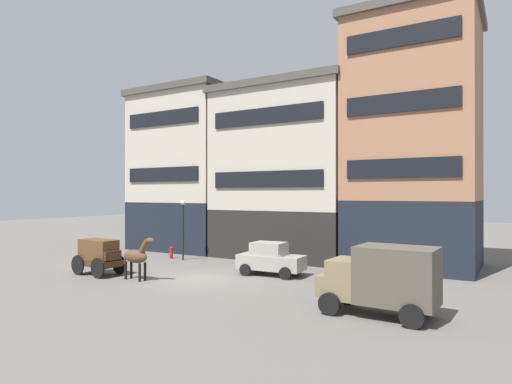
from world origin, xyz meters
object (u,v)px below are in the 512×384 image
object	(u,v)px
cargo_wagon	(99,254)
fire_hydrant_curbside	(171,252)
delivery_truck_near	(381,278)
sedan_dark	(271,259)
streetlamp_curbside	(183,221)
draft_horse	(137,256)
pedestrian_officer	(423,268)

from	to	relation	value
cargo_wagon	fire_hydrant_curbside	bearing A→B (deg)	96.28
delivery_truck_near	sedan_dark	xyz separation A→B (m)	(-7.51, 5.08, -0.51)
sedan_dark	streetlamp_curbside	size ratio (longest dim) A/B	0.92
draft_horse	streetlamp_curbside	bearing A→B (deg)	110.44
delivery_truck_near	pedestrian_officer	world-z (taller)	delivery_truck_near
pedestrian_officer	draft_horse	bearing A→B (deg)	-157.47
streetlamp_curbside	fire_hydrant_curbside	size ratio (longest dim) A/B	4.96
draft_horse	fire_hydrant_curbside	distance (m)	7.80
cargo_wagon	draft_horse	xyz separation A→B (m)	(2.95, -0.00, 0.12)
cargo_wagon	sedan_dark	size ratio (longest dim) A/B	0.79
draft_horse	sedan_dark	xyz separation A→B (m)	(5.38, 4.89, -0.36)
draft_horse	delivery_truck_near	distance (m)	12.89
delivery_truck_near	pedestrian_officer	bearing A→B (deg)	85.22
delivery_truck_near	fire_hydrant_curbside	world-z (taller)	delivery_truck_near
draft_horse	delivery_truck_near	bearing A→B (deg)	-0.84
fire_hydrant_curbside	sedan_dark	bearing A→B (deg)	-11.99
sedan_dark	streetlamp_curbside	distance (m)	8.24
streetlamp_curbside	fire_hydrant_curbside	bearing A→B (deg)	171.94
draft_horse	streetlamp_curbside	world-z (taller)	streetlamp_curbside
cargo_wagon	sedan_dark	world-z (taller)	cargo_wagon
pedestrian_officer	fire_hydrant_curbside	size ratio (longest dim) A/B	2.16
pedestrian_officer	streetlamp_curbside	size ratio (longest dim) A/B	0.44
pedestrian_officer	cargo_wagon	bearing A→B (deg)	-161.24
sedan_dark	fire_hydrant_curbside	world-z (taller)	sedan_dark
fire_hydrant_curbside	pedestrian_officer	bearing A→B (deg)	-4.27
delivery_truck_near	streetlamp_curbside	world-z (taller)	streetlamp_curbside
sedan_dark	pedestrian_officer	bearing A→B (deg)	4.68
delivery_truck_near	fire_hydrant_curbside	size ratio (longest dim) A/B	5.32
cargo_wagon	fire_hydrant_curbside	size ratio (longest dim) A/B	3.61
streetlamp_curbside	sedan_dark	bearing A→B (deg)	-12.59
pedestrian_officer	delivery_truck_near	bearing A→B (deg)	-94.78
cargo_wagon	streetlamp_curbside	distance (m)	6.83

